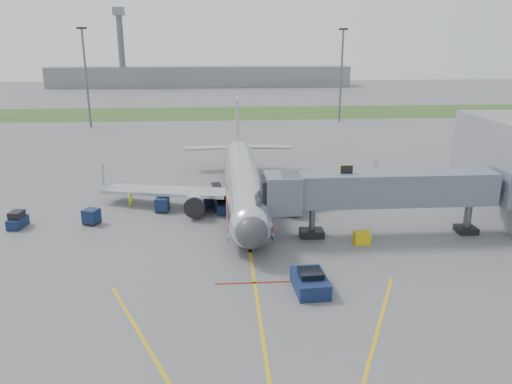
{
  "coord_description": "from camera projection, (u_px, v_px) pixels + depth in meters",
  "views": [
    {
      "loc": [
        -2.34,
        -38.25,
        17.63
      ],
      "look_at": [
        1.06,
        9.29,
        3.2
      ],
      "focal_mm": 35.0,
      "sensor_mm": 36.0,
      "label": 1
    }
  ],
  "objects": [
    {
      "name": "ground_power_cart",
      "position": [
        362.0,
        238.0,
        45.18
      ],
      "size": [
        1.47,
        1.01,
        1.16
      ],
      "color": "gold",
      "rests_on": "ground"
    },
    {
      "name": "jet_bridge",
      "position": [
        386.0,
        190.0,
        46.14
      ],
      "size": [
        25.3,
        4.0,
        6.9
      ],
      "color": "slate",
      "rests_on": "ground"
    },
    {
      "name": "baggage_cart_c",
      "position": [
        91.0,
        217.0,
        49.98
      ],
      "size": [
        1.88,
        1.88,
        1.54
      ],
      "color": "#0B1534",
      "rests_on": "ground"
    },
    {
      "name": "belt_loader",
      "position": [
        221.0,
        204.0,
        54.33
      ],
      "size": [
        2.34,
        5.04,
        2.38
      ],
      "color": "#0B1534",
      "rests_on": "ground"
    },
    {
      "name": "pushback_tug",
      "position": [
        310.0,
        282.0,
        36.68
      ],
      "size": [
        2.52,
        3.91,
        1.58
      ],
      "color": "#0B1534",
      "rests_on": "ground"
    },
    {
      "name": "control_tower",
      "position": [
        121.0,
        42.0,
        191.55
      ],
      "size": [
        4.0,
        4.0,
        30.0
      ],
      "color": "#595B60",
      "rests_on": "ground"
    },
    {
      "name": "light_mast_right",
      "position": [
        341.0,
        73.0,
        111.96
      ],
      "size": [
        2.0,
        0.44,
        20.4
      ],
      "color": "#595B60",
      "rests_on": "ground"
    },
    {
      "name": "grass_strip",
      "position": [
        229.0,
        113.0,
        127.7
      ],
      "size": [
        300.0,
        25.0,
        0.01
      ],
      "primitive_type": "cube",
      "color": "#2D4C1E",
      "rests_on": "ground"
    },
    {
      "name": "baggage_cart_b",
      "position": [
        162.0,
        205.0,
        53.64
      ],
      "size": [
        1.57,
        1.57,
        1.52
      ],
      "color": "#0B1534",
      "rests_on": "ground"
    },
    {
      "name": "baggage_tug",
      "position": [
        17.0,
        220.0,
        49.12
      ],
      "size": [
        1.49,
        2.5,
        1.66
      ],
      "color": "#0B1534",
      "rests_on": "ground"
    },
    {
      "name": "light_mast_left",
      "position": [
        86.0,
        76.0,
        103.44
      ],
      "size": [
        2.0,
        0.44,
        20.4
      ],
      "color": "#595B60",
      "rests_on": "ground"
    },
    {
      "name": "ramp_worker",
      "position": [
        131.0,
        200.0,
        54.82
      ],
      "size": [
        0.73,
        0.74,
        1.72
      ],
      "primitive_type": "imported",
      "rotation": [
        0.0,
        0.0,
        0.82
      ],
      "color": "#BFD619",
      "rests_on": "ground"
    },
    {
      "name": "ground",
      "position": [
        251.0,
        261.0,
        41.78
      ],
      "size": [
        400.0,
        400.0,
        0.0
      ],
      "primitive_type": "plane",
      "color": "#565659",
      "rests_on": "ground"
    },
    {
      "name": "apron_markings",
      "position": [
        258.0,
        305.0,
        34.71
      ],
      "size": [
        21.52,
        50.0,
        0.01
      ],
      "color": "gold",
      "rests_on": "ground"
    },
    {
      "name": "airliner",
      "position": [
        243.0,
        182.0,
        55.57
      ],
      "size": [
        32.1,
        35.67,
        10.25
      ],
      "color": "silver",
      "rests_on": "ground"
    },
    {
      "name": "baggage_cart_a",
      "position": [
        207.0,
        200.0,
        55.2
      ],
      "size": [
        1.59,
        1.59,
        1.49
      ],
      "color": "#0B1534",
      "rests_on": "ground"
    },
    {
      "name": "distant_terminal",
      "position": [
        201.0,
        76.0,
        202.23
      ],
      "size": [
        120.0,
        14.0,
        8.0
      ],
      "primitive_type": "cube",
      "color": "slate",
      "rests_on": "ground"
    }
  ]
}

